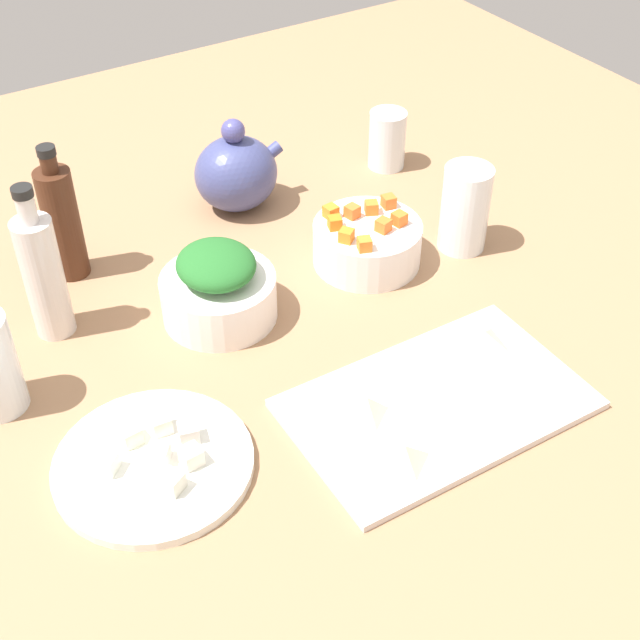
{
  "coord_description": "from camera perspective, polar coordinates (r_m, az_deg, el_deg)",
  "views": [
    {
      "loc": [
        -44.77,
        -70.97,
        78.53
      ],
      "look_at": [
        0.0,
        0.0,
        8.0
      ],
      "focal_mm": 49.19,
      "sensor_mm": 36.0,
      "label": 1
    }
  ],
  "objects": [
    {
      "name": "chopped_greens_mound",
      "position": [
        1.14,
        -6.78,
        3.6
      ],
      "size": [
        10.71,
        11.54,
        4.4
      ],
      "primitive_type": "ellipsoid",
      "rotation": [
        0.0,
        0.0,
        1.53
      ],
      "color": "#246628",
      "rests_on": "bowl_greens"
    },
    {
      "name": "dumpling_0",
      "position": [
        1.08,
        6.91,
        -3.25
      ],
      "size": [
        7.39,
        7.32,
        2.07
      ],
      "primitive_type": "pyramid",
      "rotation": [
        0.0,
        0.0,
        2.5
      ],
      "color": "beige",
      "rests_on": "cutting_board"
    },
    {
      "name": "tofu_cube_2",
      "position": [
        0.99,
        -10.41,
        -8.55
      ],
      "size": [
        3.08,
        3.08,
        2.2
      ],
      "primitive_type": "cube",
      "rotation": [
        0.0,
        0.0,
        2.51
      ],
      "color": "white",
      "rests_on": "plate_tofu"
    },
    {
      "name": "dumpling_3",
      "position": [
        1.04,
        9.14,
        -5.55
      ],
      "size": [
        6.29,
        6.2,
        2.4
      ],
      "primitive_type": "pyramid",
      "rotation": [
        0.0,
        0.0,
        5.63
      ],
      "color": "beige",
      "rests_on": "cutting_board"
    },
    {
      "name": "carrot_cube_5",
      "position": [
        1.27,
        3.36,
        7.32
      ],
      "size": [
        2.38,
        2.38,
        1.8
      ],
      "primitive_type": "cube",
      "rotation": [
        0.0,
        0.0,
        2.71
      ],
      "color": "orange",
      "rests_on": "bowl_carrots"
    },
    {
      "name": "tofu_cube_1",
      "position": [
        1.01,
        -8.54,
        -7.27
      ],
      "size": [
        2.71,
        2.71,
        2.2
      ],
      "primitive_type": "cube",
      "rotation": [
        0.0,
        0.0,
        2.87
      ],
      "color": "silver",
      "rests_on": "plate_tofu"
    },
    {
      "name": "cutting_board",
      "position": [
        1.06,
        7.63,
        -5.44
      ],
      "size": [
        35.51,
        22.34,
        1.0
      ],
      "primitive_type": "cube",
      "rotation": [
        0.0,
        0.0,
        -0.02
      ],
      "color": "silver",
      "rests_on": "tabletop"
    },
    {
      "name": "plate_tofu",
      "position": [
        1.0,
        -10.77,
        -9.18
      ],
      "size": [
        22.41,
        22.41,
        1.2
      ],
      "primitive_type": "cylinder",
      "color": "white",
      "rests_on": "tabletop"
    },
    {
      "name": "carrot_cube_3",
      "position": [
        1.19,
        2.91,
        4.95
      ],
      "size": [
        2.32,
        2.32,
        1.8
      ],
      "primitive_type": "cube",
      "rotation": [
        0.0,
        0.0,
        2.78
      ],
      "color": "orange",
      "rests_on": "bowl_carrots"
    },
    {
      "name": "carrot_cube_0",
      "position": [
        1.23,
        4.14,
        6.16
      ],
      "size": [
        2.24,
        2.24,
        1.8
      ],
      "primitive_type": "cube",
      "rotation": [
        0.0,
        0.0,
        1.86
      ],
      "color": "orange",
      "rests_on": "bowl_carrots"
    },
    {
      "name": "bottle_1",
      "position": [
        1.16,
        -17.57,
        2.86
      ],
      "size": [
        5.15,
        5.15,
        21.78
      ],
      "color": "silver",
      "rests_on": "tabletop"
    },
    {
      "name": "carrot_cube_1",
      "position": [
        1.23,
        0.97,
        6.34
      ],
      "size": [
        2.27,
        2.27,
        1.8
      ],
      "primitive_type": "cube",
      "rotation": [
        0.0,
        0.0,
        1.26
      ],
      "color": "orange",
      "rests_on": "bowl_carrots"
    },
    {
      "name": "carrot_cube_8",
      "position": [
        1.28,
        4.48,
        7.69
      ],
      "size": [
        2.06,
        2.06,
        1.8
      ],
      "primitive_type": "cube",
      "rotation": [
        0.0,
        0.0,
        1.41
      ],
      "color": "orange",
      "rests_on": "bowl_carrots"
    },
    {
      "name": "dumpling_1",
      "position": [
        0.98,
        5.5,
        -8.66
      ],
      "size": [
        5.32,
        5.16,
        2.63
      ],
      "primitive_type": "pyramid",
      "rotation": [
        0.0,
        0.0,
        6.12
      ],
      "color": "beige",
      "rests_on": "cutting_board"
    },
    {
      "name": "tofu_cube_4",
      "position": [
        0.99,
        -13.73,
        -9.07
      ],
      "size": [
        3.11,
        3.11,
        2.2
      ],
      "primitive_type": "cube",
      "rotation": [
        0.0,
        0.0,
        0.74
      ],
      "color": "white",
      "rests_on": "plate_tofu"
    },
    {
      "name": "carrot_cube_7",
      "position": [
        1.26,
        0.71,
        7.06
      ],
      "size": [
        1.98,
        1.98,
        1.8
      ],
      "primitive_type": "cube",
      "rotation": [
        0.0,
        0.0,
        1.68
      ],
      "color": "orange",
      "rests_on": "bowl_carrots"
    },
    {
      "name": "bottle_0",
      "position": [
        1.26,
        -16.44,
        6.18
      ],
      "size": [
        4.99,
        4.99,
        20.13
      ],
      "color": "#452516",
      "rests_on": "tabletop"
    },
    {
      "name": "bowl_greens",
      "position": [
        1.17,
        -6.59,
        1.49
      ],
      "size": [
        15.36,
        15.36,
        6.3
      ],
      "primitive_type": "cylinder",
      "color": "white",
      "rests_on": "tabletop"
    },
    {
      "name": "bowl_carrots",
      "position": [
        1.26,
        3.08,
        4.99
      ],
      "size": [
        15.58,
        15.58,
        6.27
      ],
      "primitive_type": "cylinder",
      "color": "white",
      "rests_on": "tabletop"
    },
    {
      "name": "teapot",
      "position": [
        1.38,
        -5.47,
        9.55
      ],
      "size": [
        14.73,
        12.03,
        14.92
      ],
      "color": "#40477C",
      "rests_on": "tabletop"
    },
    {
      "name": "dumpling_4",
      "position": [
        1.02,
        3.05,
        -5.57
      ],
      "size": [
        4.87,
        5.08,
        2.72
      ],
      "primitive_type": "pyramid",
      "rotation": [
        0.0,
        0.0,
        1.37
      ],
      "color": "beige",
      "rests_on": "cutting_board"
    },
    {
      "name": "tofu_cube_0",
      "position": [
        0.96,
        -9.59,
        -10.37
      ],
      "size": [
        2.97,
        2.97,
        2.2
      ],
      "primitive_type": "cube",
      "rotation": [
        0.0,
        0.0,
        2.05
      ],
      "color": "silver",
      "rests_on": "plate_tofu"
    },
    {
      "name": "tofu_cube_5",
      "position": [
        1.02,
        -10.33,
        -6.66
      ],
      "size": [
        2.37,
        2.37,
        2.2
      ],
      "primitive_type": "cube",
      "rotation": [
        0.0,
        0.0,
        3.06
      ],
      "color": "#F7E5CE",
      "rests_on": "plate_tofu"
    },
    {
      "name": "carrot_cube_4",
      "position": [
        1.25,
        5.18,
        6.59
      ],
      "size": [
        2.05,
        2.05,
        1.8
      ],
      "primitive_type": "cube",
      "rotation": [
        0.0,
        0.0,
        0.15
      ],
      "color": "orange",
      "rests_on": "bowl_carrots"
    },
    {
      "name": "tofu_cube_6",
      "position": [
        0.98,
        -8.37,
        -8.77
      ],
      "size": [
        2.34,
        2.34,
        2.2
      ],
      "primitive_type": "cube",
      "rotation": [
        0.0,
        0.0,
        0.06
      ],
      "color": "white",
      "rests_on": "plate_tofu"
    },
    {
      "name": "tofu_cube_3",
      "position": [
        1.02,
        -12.22,
        -7.33
      ],
      "size": [
        2.36,
        2.36,
        2.2
      ],
      "primitive_type": "cube",
      "rotation": [
        0.0,
        0.0,
        0.07
      ],
      "color": "#E9F2CA",
      "rests_on": "plate_tofu"
    },
    {
      "name": "drinking_glass_0",
      "position": [
        1.49,
        4.39,
        11.62
      ],
      "size": [
        6.15,
        6.15,
        9.72
      ],
      "primitive_type": "cylinder",
      "color": "white",
      "rests_on": "tabletop"
    },
    {
      "name": "dumpling_2",
      "position": [
        1.13,
        10.61,
        -1.24
      ],
      "size": [
        7.74,
        7.73,
        2.5
      ],
      "primitive_type": "pyramid",
      "rotation": [
        0.0,
        0.0,
        3.72
      ],
      "color": "beige",
      "rests_on": "cutting_board"
    },
    {
      "name": "tabletop",
      "position": [
        1.14,
        0.0,
        -2.5
      ],
      "size": [
        190.0,
        190.0,
        3.0
      ],
      "primitive_type": "cube",
      "color": "#9E7451",
      "rests_on": "ground"
    },
    {
      "name": "carrot_cube_2",
      "position": [
        1.26,
        2.11,
        7.07
      ],
      "size": [
        2.14,
        2.14,
        1.8
      ],
      "primitive_type": "cube",
      "rotation": [
        0.0,
        0.0,
        1.78
      ],
      "color": "orange",
      "rests_on": "bowl_carrots"
    },
    {
      "name": "drinking_glass_2",
      "position": [
        1.29,
        9.41,
        7.18
      ],
      "size": [
        7.05,
        7.05,
        12.99
      ],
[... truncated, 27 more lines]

